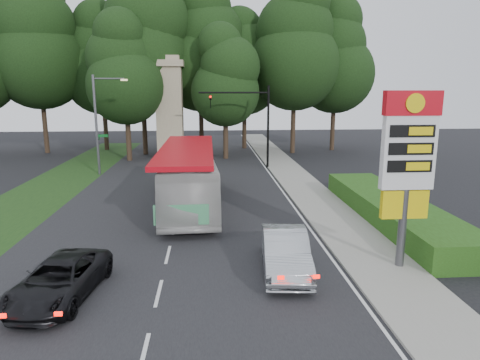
{
  "coord_description": "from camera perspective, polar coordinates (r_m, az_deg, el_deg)",
  "views": [
    {
      "loc": [
        1.8,
        -13.23,
        6.89
      ],
      "look_at": [
        3.41,
        8.73,
        2.2
      ],
      "focal_mm": 32.0,
      "sensor_mm": 36.0,
      "label": 1
    }
  ],
  "objects": [
    {
      "name": "road_surface",
      "position": [
        26.21,
        -8.0,
        -3.31
      ],
      "size": [
        14.0,
        80.0,
        0.02
      ],
      "primitive_type": "cube",
      "color": "black",
      "rests_on": "ground"
    },
    {
      "name": "ground",
      "position": [
        15.03,
        -11.01,
        -15.51
      ],
      "size": [
        120.0,
        120.0,
        0.0
      ],
      "primitive_type": "plane",
      "color": "black",
      "rests_on": "ground"
    },
    {
      "name": "tree_west_mid",
      "position": [
        51.63,
        -25.43,
        16.25
      ],
      "size": [
        9.8,
        9.8,
        19.25
      ],
      "color": "#2D2116",
      "rests_on": "ground"
    },
    {
      "name": "tree_far_east",
      "position": [
        50.4,
        12.66,
        15.69
      ],
      "size": [
        8.68,
        8.68,
        17.05
      ],
      "color": "#2D2116",
      "rests_on": "ground"
    },
    {
      "name": "tree_monument_right",
      "position": [
        42.78,
        -1.98,
        13.52
      ],
      "size": [
        6.72,
        6.72,
        13.2
      ],
      "color": "#2D2116",
      "rests_on": "ground"
    },
    {
      "name": "tree_east_mid",
      "position": [
        47.35,
        7.36,
        17.34
      ],
      "size": [
        9.52,
        9.52,
        18.7
      ],
      "color": "#2D2116",
      "rests_on": "ground"
    },
    {
      "name": "sedan_silver",
      "position": [
        16.69,
        6.06,
        -9.47
      ],
      "size": [
        2.09,
        4.95,
        1.59
      ],
      "primitive_type": "imported",
      "rotation": [
        0.0,
        0.0,
        -0.09
      ],
      "color": "#B6BABE",
      "rests_on": "ground"
    },
    {
      "name": "monument",
      "position": [
        43.43,
        -9.35,
        9.52
      ],
      "size": [
        3.0,
        3.0,
        10.05
      ],
      "color": "tan",
      "rests_on": "ground"
    },
    {
      "name": "hedge",
      "position": [
        24.17,
        19.67,
        -3.78
      ],
      "size": [
        3.0,
        14.0,
        1.2
      ],
      "primitive_type": "cube",
      "color": "#244612",
      "rests_on": "ground"
    },
    {
      "name": "tree_east_near",
      "position": [
        50.48,
        0.6,
        15.2
      ],
      "size": [
        8.12,
        8.12,
        15.95
      ],
      "color": "#2D2116",
      "rests_on": "ground"
    },
    {
      "name": "tree_center_right",
      "position": [
        48.41,
        -5.36,
        16.87
      ],
      "size": [
        9.24,
        9.24,
        18.15
      ],
      "color": "#2D2116",
      "rests_on": "ground"
    },
    {
      "name": "suv_charcoal",
      "position": [
        15.86,
        -22.91,
        -12.14
      ],
      "size": [
        2.79,
        4.96,
        1.31
      ],
      "primitive_type": "imported",
      "rotation": [
        0.0,
        0.0,
        -0.14
      ],
      "color": "black",
      "rests_on": "ground"
    },
    {
      "name": "gas_station_pylon",
      "position": [
        17.1,
        21.51,
        2.97
      ],
      "size": [
        2.1,
        0.45,
        6.85
      ],
      "color": "#59595E",
      "rests_on": "ground"
    },
    {
      "name": "grass_verge_left",
      "position": [
        33.92,
        -23.56,
        -0.7
      ],
      "size": [
        5.0,
        50.0,
        0.02
      ],
      "primitive_type": "cube",
      "color": "#193814",
      "rests_on": "ground"
    },
    {
      "name": "tree_monument_left",
      "position": [
        42.98,
        -15.11,
        14.01
      ],
      "size": [
        7.28,
        7.28,
        14.3
      ],
      "color": "#2D2116",
      "rests_on": "ground"
    },
    {
      "name": "tree_west_near",
      "position": [
        51.69,
        -18.01,
        14.93
      ],
      "size": [
        8.4,
        8.4,
        16.5
      ],
      "color": "#2D2116",
      "rests_on": "ground"
    },
    {
      "name": "streetlight_signs",
      "position": [
        36.4,
        -18.32,
        7.56
      ],
      "size": [
        2.75,
        0.98,
        8.0
      ],
      "color": "#59595E",
      "rests_on": "ground"
    },
    {
      "name": "tree_center_left",
      "position": [
        47.01,
        -13.14,
        18.0
      ],
      "size": [
        10.08,
        10.08,
        19.8
      ],
      "color": "#2D2116",
      "rests_on": "ground"
    },
    {
      "name": "sidewalk_right",
      "position": [
        26.98,
        10.33,
        -2.84
      ],
      "size": [
        3.0,
        80.0,
        0.12
      ],
      "primitive_type": "cube",
      "color": "gray",
      "rests_on": "ground"
    },
    {
      "name": "transit_bus",
      "position": [
        25.65,
        -7.02,
        0.41
      ],
      "size": [
        3.65,
        12.83,
        3.53
      ],
      "primitive_type": "imported",
      "rotation": [
        0.0,
        0.0,
        0.05
      ],
      "color": "beige",
      "rests_on": "ground"
    },
    {
      "name": "traffic_signal_mast",
      "position": [
        37.5,
        1.77,
        8.63
      ],
      "size": [
        6.1,
        0.35,
        7.2
      ],
      "color": "black",
      "rests_on": "ground"
    }
  ]
}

